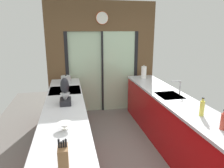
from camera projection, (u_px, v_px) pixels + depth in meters
name	position (u px, v px, depth m)	size (l,w,h in m)	color
ground_plane	(119.00, 146.00, 3.75)	(5.04, 7.60, 0.02)	slate
back_wall_unit	(102.00, 51.00, 5.06)	(2.64, 0.12, 2.70)	brown
left_counter_run	(66.00, 141.00, 3.00)	(0.62, 3.80, 0.92)	#AD0C0F
right_counter_run	(175.00, 125.00, 3.52)	(0.62, 3.80, 0.92)	#AD0C0F
sink_faucet	(179.00, 85.00, 3.63)	(0.19, 0.02, 0.26)	#B7BABC
oven_range	(66.00, 113.00, 4.07)	(0.60, 0.60, 0.92)	black
mixing_bowl	(65.00, 126.00, 2.38)	(0.16, 0.16, 0.08)	silver
knife_block	(63.00, 159.00, 1.66)	(0.08, 0.14, 0.29)	brown
stand_mixer	(65.00, 94.00, 3.17)	(0.17, 0.27, 0.42)	black
stock_pot	(66.00, 80.00, 4.42)	(0.21, 0.21, 0.19)	#B7BABC
soap_bottle_near	(224.00, 121.00, 2.37)	(0.07, 0.07, 0.24)	#B23D2D
soap_bottle_far	(202.00, 108.00, 2.74)	(0.06, 0.06, 0.26)	#D1CC4C
paper_towel_roll	(144.00, 73.00, 4.83)	(0.14, 0.14, 0.32)	#B7BABC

